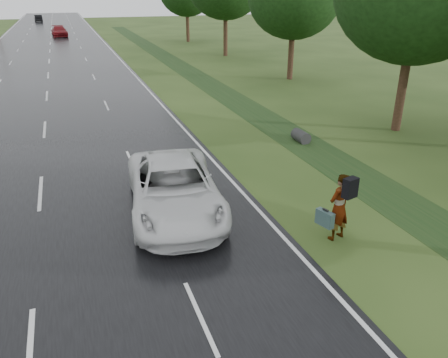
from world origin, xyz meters
name	(u,v)px	position (x,y,z in m)	size (l,w,h in m)	color
road	(50,55)	(0.00, 45.00, 0.02)	(14.00, 180.00, 0.04)	black
edge_stripe_east	(113,52)	(6.75, 45.00, 0.04)	(0.12, 180.00, 0.01)	silver
center_line	(50,54)	(0.00, 45.00, 0.04)	(0.12, 180.00, 0.01)	silver
drainage_ditch	(235,100)	(11.50, 18.71, 0.04)	(2.20, 120.00, 0.56)	#183313
pedestrian	(339,207)	(8.18, 1.88, 1.04)	(1.04, 0.79, 2.02)	#A5998C
white_pickup	(174,188)	(4.17, 5.00, 0.87)	(2.74, 5.94, 1.65)	white
far_car_red	(59,31)	(1.30, 64.76, 0.78)	(2.07, 5.10, 1.48)	maroon
far_car_dark	(38,18)	(-2.63, 98.72, 0.74)	(1.48, 4.25, 1.40)	black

